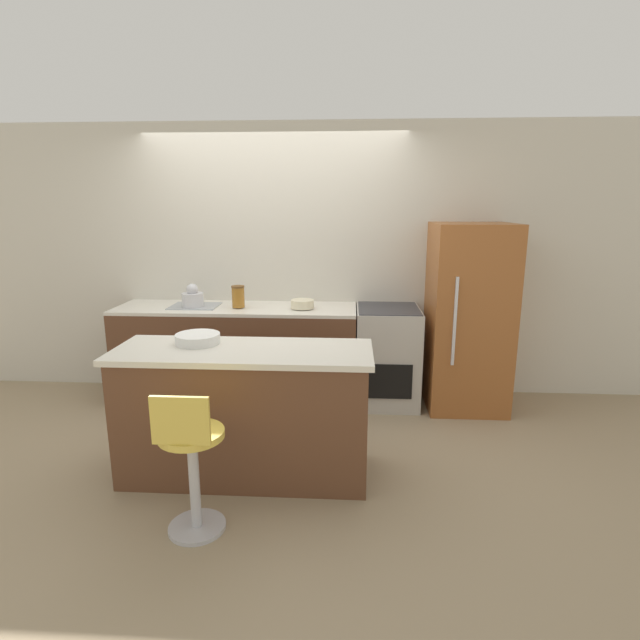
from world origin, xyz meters
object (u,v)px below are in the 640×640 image
at_px(oven_range, 387,356).
at_px(kettle, 193,298).
at_px(mixing_bowl, 302,304).
at_px(refrigerator, 468,317).
at_px(stool_chair, 192,462).

xyz_separation_m(oven_range, kettle, (-1.81, -0.05, 0.54)).
height_order(oven_range, kettle, kettle).
height_order(oven_range, mixing_bowl, mixing_bowl).
height_order(oven_range, refrigerator, refrigerator).
bearing_deg(refrigerator, kettle, -179.54).
distance_m(oven_range, kettle, 1.89).
relative_size(stool_chair, mixing_bowl, 4.21).
height_order(refrigerator, mixing_bowl, refrigerator).
relative_size(oven_range, stool_chair, 1.03).
relative_size(refrigerator, stool_chair, 1.91).
xyz_separation_m(stool_chair, mixing_bowl, (0.44, 1.98, 0.51)).
relative_size(refrigerator, mixing_bowl, 8.01).
xyz_separation_m(oven_range, refrigerator, (0.72, -0.03, 0.39)).
bearing_deg(stool_chair, refrigerator, 45.89).
bearing_deg(stool_chair, mixing_bowl, 77.63).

